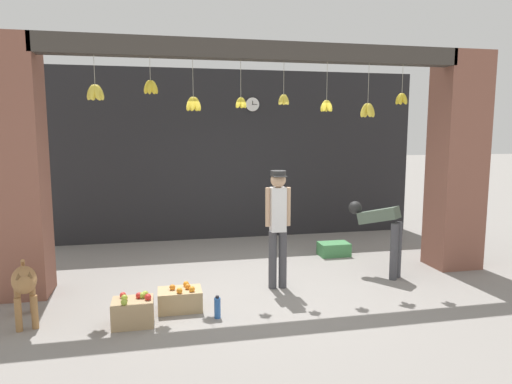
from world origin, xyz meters
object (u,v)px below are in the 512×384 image
Objects in this scene: water_bottle at (217,308)px; fruit_crate_oranges at (180,299)px; produce_box_green at (334,249)px; fruit_crate_apples at (133,311)px; shopkeeper at (278,220)px; worker_stooping at (382,228)px; wall_clock at (252,104)px; dog at (24,283)px.

fruit_crate_oranges is at bearing 140.82° from water_bottle.
fruit_crate_oranges is 1.01× the size of produce_box_green.
fruit_crate_apples is 0.93m from water_bottle.
worker_stooping is (1.62, 0.21, -0.23)m from shopkeeper.
worker_stooping is 3.65m from wall_clock.
wall_clock is at bearing 61.04° from fruit_crate_apples.
wall_clock reaches higher than fruit_crate_oranges.
shopkeeper is 5.73× the size of wall_clock.
produce_box_green is at bearing 34.32° from fruit_crate_apples.
shopkeeper is 3.46m from wall_clock.
produce_box_green is at bearing -133.06° from shopkeeper.
fruit_crate_oranges is at bearing -114.44° from wall_clock.
dog is at bearing 165.82° from fruit_crate_apples.
wall_clock is at bearing 120.83° from dog.
worker_stooping is 2.09× the size of produce_box_green.
fruit_crate_oranges is 0.52m from water_bottle.
fruit_crate_oranges is 1.16× the size of fruit_crate_apples.
water_bottle is at bearing 43.74° from shopkeeper.
dog is at bearing 149.84° from worker_stooping.
shopkeeper is at bearing -95.01° from wall_clock.
fruit_crate_oranges is at bearing 154.41° from worker_stooping.
shopkeeper is 1.49m from water_bottle.
water_bottle is (0.93, -0.01, -0.03)m from fruit_crate_apples.
water_bottle reaches higher than produce_box_green.
water_bottle is at bearing -135.97° from produce_box_green.
fruit_crate_oranges is (-1.33, -0.51, -0.81)m from shopkeeper.
fruit_crate_apples reaches higher than fruit_crate_oranges.
shopkeeper reaches higher than produce_box_green.
fruit_crate_oranges is at bearing 22.42° from shopkeeper.
water_bottle is at bearing -39.18° from fruit_crate_oranges.
water_bottle is (-0.93, -0.84, -0.81)m from shopkeeper.
worker_stooping reaches higher than fruit_crate_oranges.
wall_clock is (0.26, 3.00, 1.69)m from shopkeeper.
worker_stooping is at bearing 22.38° from water_bottle.
dog is 2.14m from water_bottle.
fruit_crate_oranges is (1.69, 0.02, -0.33)m from dog.
shopkeeper reaches higher than fruit_crate_apples.
fruit_crate_apples is 1.69× the size of water_bottle.
water_bottle is 0.94× the size of wall_clock.
dog is 1.24m from fruit_crate_apples.
wall_clock is at bearing 123.50° from produce_box_green.
fruit_crate_oranges reaches higher than produce_box_green.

